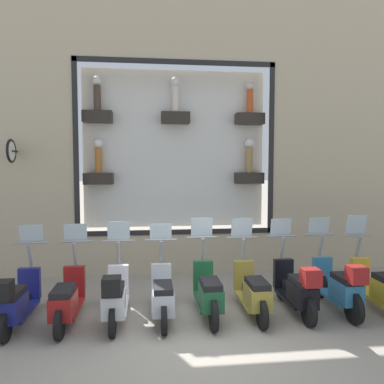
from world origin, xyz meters
The scene contains 11 objects.
ground_plane centered at (0.00, 0.00, 0.00)m, with size 120.00×120.00×0.00m, color gray.
building_facade centered at (3.60, 0.00, 4.04)m, with size 1.19×36.00×7.96m.
scooter_yellow_0 centered at (0.62, -3.53, 0.46)m, with size 1.79×0.61×1.66m.
scooter_teal_1 centered at (0.63, -2.74, 0.48)m, with size 1.81×0.61×1.62m.
scooter_black_2 centered at (0.62, -1.94, 0.47)m, with size 1.80×0.60×1.61m.
scooter_olive_3 centered at (0.68, -1.14, 0.43)m, with size 1.80×0.60×1.63m.
scooter_green_4 centered at (0.68, -0.35, 0.44)m, with size 1.81×0.60×1.65m.
scooter_silver_5 centered at (0.68, 0.45, 0.42)m, with size 1.79×0.60×1.54m.
scooter_white_6 centered at (0.61, 1.24, 0.46)m, with size 1.79×0.60×1.60m.
scooter_red_7 centered at (0.68, 2.04, 0.42)m, with size 1.79×0.61×1.57m.
scooter_navy_8 centered at (0.61, 2.83, 0.46)m, with size 1.79×0.61×1.57m.
Camera 1 is at (-5.62, 0.66, 2.65)m, focal length 35.00 mm.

